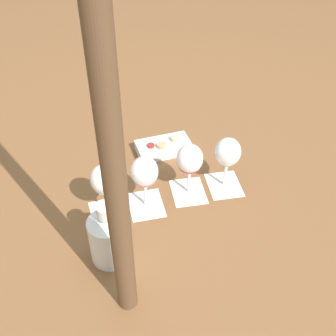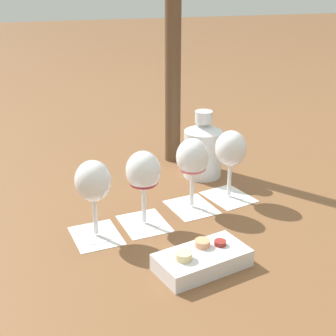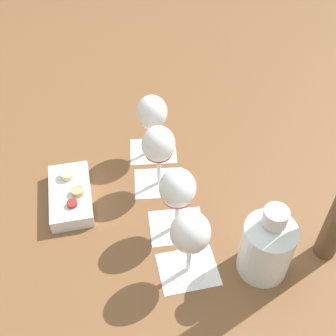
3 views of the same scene
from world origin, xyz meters
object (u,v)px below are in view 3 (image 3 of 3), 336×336
(wine_glass_2, at_px, (158,147))
(wine_glass_3, at_px, (152,115))
(wine_glass_1, at_px, (178,191))
(snack_dish, at_px, (71,195))
(ceramic_vase, at_px, (267,245))
(wine_glass_0, at_px, (190,236))

(wine_glass_2, bearing_deg, wine_glass_3, 14.10)
(wine_glass_1, bearing_deg, snack_dish, 77.78)
(wine_glass_1, relative_size, snack_dish, 0.86)
(ceramic_vase, bearing_deg, wine_glass_1, 65.01)
(wine_glass_0, distance_m, wine_glass_2, 0.25)
(wine_glass_1, relative_size, wine_glass_3, 1.00)
(wine_glass_0, relative_size, ceramic_vase, 0.94)
(wine_glass_1, xyz_separation_m, wine_glass_2, (0.13, 0.05, -0.00))
(ceramic_vase, bearing_deg, wine_glass_3, 39.09)
(wine_glass_2, bearing_deg, snack_dish, 109.76)
(wine_glass_2, height_order, wine_glass_3, same)
(wine_glass_2, height_order, snack_dish, wine_glass_2)
(wine_glass_0, distance_m, wine_glass_3, 0.36)
(wine_glass_1, bearing_deg, wine_glass_2, 22.60)
(wine_glass_3, distance_m, ceramic_vase, 0.42)
(ceramic_vase, xyz_separation_m, snack_dish, (0.14, 0.43, -0.06))
(ceramic_vase, relative_size, snack_dish, 0.92)
(wine_glass_0, height_order, wine_glass_3, same)
(wine_glass_3, xyz_separation_m, snack_dish, (-0.18, 0.17, -0.10))
(wine_glass_3, bearing_deg, snack_dish, 136.83)
(wine_glass_3, bearing_deg, wine_glass_0, -161.93)
(wine_glass_1, height_order, snack_dish, wine_glass_1)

